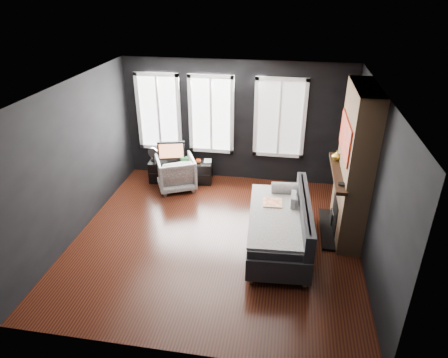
% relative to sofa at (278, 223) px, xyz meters
% --- Properties ---
extents(floor, '(5.00, 5.00, 0.00)m').
position_rel_sofa_xyz_m(floor, '(-1.10, 0.05, -0.47)').
color(floor, black).
rests_on(floor, ground).
extents(ceiling, '(5.00, 5.00, 0.00)m').
position_rel_sofa_xyz_m(ceiling, '(-1.10, 0.05, 2.23)').
color(ceiling, white).
rests_on(ceiling, ground).
extents(wall_back, '(5.00, 0.02, 2.70)m').
position_rel_sofa_xyz_m(wall_back, '(-1.10, 2.55, 0.88)').
color(wall_back, black).
rests_on(wall_back, ground).
extents(wall_left, '(0.02, 5.00, 2.70)m').
position_rel_sofa_xyz_m(wall_left, '(-3.60, 0.05, 0.88)').
color(wall_left, black).
rests_on(wall_left, ground).
extents(wall_right, '(0.02, 5.00, 2.70)m').
position_rel_sofa_xyz_m(wall_right, '(1.40, 0.05, 0.88)').
color(wall_right, black).
rests_on(wall_right, ground).
extents(windows, '(4.00, 0.16, 1.76)m').
position_rel_sofa_xyz_m(windows, '(-1.55, 2.51, 1.91)').
color(windows, white).
rests_on(windows, wall_back).
extents(fireplace, '(0.70, 1.62, 2.70)m').
position_rel_sofa_xyz_m(fireplace, '(1.20, 0.65, 0.88)').
color(fireplace, '#93724C').
rests_on(fireplace, floor).
extents(sofa, '(1.23, 2.26, 0.95)m').
position_rel_sofa_xyz_m(sofa, '(0.00, 0.00, 0.00)').
color(sofa, '#242426').
rests_on(sofa, floor).
extents(stripe_pillow, '(0.09, 0.35, 0.35)m').
position_rel_sofa_xyz_m(stripe_pillow, '(0.22, 0.34, 0.21)').
color(stripe_pillow, gray).
rests_on(stripe_pillow, sofa).
extents(armchair, '(1.03, 1.01, 0.81)m').
position_rel_sofa_xyz_m(armchair, '(-2.32, 1.81, -0.07)').
color(armchair, white).
rests_on(armchair, floor).
extents(media_console, '(1.45, 0.58, 0.49)m').
position_rel_sofa_xyz_m(media_console, '(-2.30, 2.15, -0.23)').
color(media_console, black).
rests_on(media_console, floor).
extents(monitor, '(0.63, 0.28, 0.55)m').
position_rel_sofa_xyz_m(monitor, '(-2.49, 2.11, 0.29)').
color(monitor, black).
rests_on(monitor, media_console).
extents(desk_fan, '(0.25, 0.25, 0.32)m').
position_rel_sofa_xyz_m(desk_fan, '(-2.91, 2.10, 0.17)').
color(desk_fan, gray).
rests_on(desk_fan, media_console).
extents(mug, '(0.13, 0.11, 0.11)m').
position_rel_sofa_xyz_m(mug, '(-1.88, 2.15, 0.07)').
color(mug, '#D14F1F').
rests_on(mug, media_console).
extents(book, '(0.17, 0.04, 0.23)m').
position_rel_sofa_xyz_m(book, '(-1.78, 2.26, 0.13)').
color(book, '#C1B196').
rests_on(book, media_console).
extents(storage_box, '(0.22, 0.15, 0.11)m').
position_rel_sofa_xyz_m(storage_box, '(-2.18, 2.16, 0.07)').
color(storage_box, '#317F41').
rests_on(storage_box, media_console).
extents(mantel_vase, '(0.22, 0.23, 0.17)m').
position_rel_sofa_xyz_m(mantel_vase, '(0.95, 1.10, 0.84)').
color(mantel_vase, yellow).
rests_on(mantel_vase, fireplace).
extents(mantel_clock, '(0.12, 0.12, 0.04)m').
position_rel_sofa_xyz_m(mantel_clock, '(0.95, 0.10, 0.77)').
color(mantel_clock, black).
rests_on(mantel_clock, fireplace).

